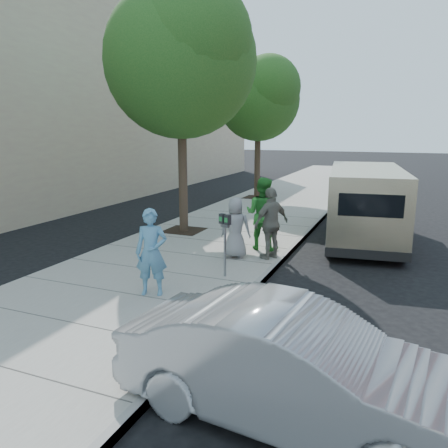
{
  "coord_description": "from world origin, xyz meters",
  "views": [
    {
      "loc": [
        4.19,
        -9.92,
        3.39
      ],
      "look_at": [
        0.19,
        -0.22,
        1.1
      ],
      "focal_mm": 35.0,
      "sensor_mm": 36.0,
      "label": 1
    }
  ],
  "objects_px": {
    "tree_near": "(182,55)",
    "sedan": "(294,368)",
    "van": "(365,203)",
    "person_officer": "(151,252)",
    "tree_far": "(259,96)",
    "person_green_shirt": "(262,214)",
    "person_striped_polo": "(271,223)",
    "person_gray_shirt": "(235,228)",
    "parking_meter": "(225,232)"
  },
  "relations": [
    {
      "from": "tree_near",
      "to": "sedan",
      "type": "distance_m",
      "value": 10.68
    },
    {
      "from": "van",
      "to": "sedan",
      "type": "xyz_separation_m",
      "value": [
        0.05,
        -9.29,
        -0.49
      ]
    },
    {
      "from": "van",
      "to": "person_officer",
      "type": "xyz_separation_m",
      "value": [
        -3.43,
        -6.72,
        -0.17
      ]
    },
    {
      "from": "tree_far",
      "to": "person_green_shirt",
      "type": "bearing_deg",
      "value": -71.25
    },
    {
      "from": "sedan",
      "to": "person_green_shirt",
      "type": "height_order",
      "value": "person_green_shirt"
    },
    {
      "from": "tree_near",
      "to": "sedan",
      "type": "xyz_separation_m",
      "value": [
        5.45,
        -7.79,
        -4.85
      ]
    },
    {
      "from": "sedan",
      "to": "person_striped_polo",
      "type": "relative_size",
      "value": 2.31
    },
    {
      "from": "tree_near",
      "to": "person_green_shirt",
      "type": "xyz_separation_m",
      "value": [
        2.98,
        -1.16,
        -4.41
      ]
    },
    {
      "from": "tree_near",
      "to": "tree_far",
      "type": "height_order",
      "value": "tree_near"
    },
    {
      "from": "sedan",
      "to": "person_gray_shirt",
      "type": "xyz_separation_m",
      "value": [
        -2.87,
        5.6,
        0.24
      ]
    },
    {
      "from": "person_officer",
      "to": "person_gray_shirt",
      "type": "xyz_separation_m",
      "value": [
        0.61,
        3.04,
        -0.09
      ]
    },
    {
      "from": "tree_far",
      "to": "van",
      "type": "relative_size",
      "value": 1.04
    },
    {
      "from": "tree_near",
      "to": "person_striped_polo",
      "type": "xyz_separation_m",
      "value": [
        3.45,
        -1.93,
        -4.48
      ]
    },
    {
      "from": "parking_meter",
      "to": "tree_far",
      "type": "bearing_deg",
      "value": 127.71
    },
    {
      "from": "van",
      "to": "person_green_shirt",
      "type": "bearing_deg",
      "value": -139.66
    },
    {
      "from": "tree_far",
      "to": "person_gray_shirt",
      "type": "distance_m",
      "value": 10.87
    },
    {
      "from": "tree_far",
      "to": "parking_meter",
      "type": "xyz_separation_m",
      "value": [
        2.9,
        -11.27,
        -3.71
      ]
    },
    {
      "from": "sedan",
      "to": "person_officer",
      "type": "distance_m",
      "value": 4.34
    },
    {
      "from": "parking_meter",
      "to": "person_green_shirt",
      "type": "distance_m",
      "value": 2.51
    },
    {
      "from": "person_officer",
      "to": "person_gray_shirt",
      "type": "height_order",
      "value": "person_officer"
    },
    {
      "from": "tree_far",
      "to": "van",
      "type": "distance_m",
      "value": 8.95
    },
    {
      "from": "person_gray_shirt",
      "to": "person_officer",
      "type": "bearing_deg",
      "value": 64.76
    },
    {
      "from": "van",
      "to": "person_officer",
      "type": "height_order",
      "value": "van"
    },
    {
      "from": "sedan",
      "to": "tree_far",
      "type": "bearing_deg",
      "value": 25.28
    },
    {
      "from": "tree_far",
      "to": "person_striped_polo",
      "type": "distance_m",
      "value": 10.83
    },
    {
      "from": "tree_far",
      "to": "tree_near",
      "type": "bearing_deg",
      "value": -90.0
    },
    {
      "from": "van",
      "to": "parking_meter",
      "type": "bearing_deg",
      "value": -123.1
    },
    {
      "from": "sedan",
      "to": "person_green_shirt",
      "type": "relative_size",
      "value": 2.14
    },
    {
      "from": "person_officer",
      "to": "person_green_shirt",
      "type": "height_order",
      "value": "person_green_shirt"
    },
    {
      "from": "tree_near",
      "to": "parking_meter",
      "type": "relative_size",
      "value": 5.3
    },
    {
      "from": "person_officer",
      "to": "person_gray_shirt",
      "type": "relative_size",
      "value": 1.11
    },
    {
      "from": "tree_far",
      "to": "person_gray_shirt",
      "type": "xyz_separation_m",
      "value": [
        2.59,
        -9.79,
        -3.95
      ]
    },
    {
      "from": "parking_meter",
      "to": "sedan",
      "type": "xyz_separation_m",
      "value": [
        2.55,
        -4.12,
        -0.48
      ]
    },
    {
      "from": "parking_meter",
      "to": "person_striped_polo",
      "type": "height_order",
      "value": "person_striped_polo"
    },
    {
      "from": "tree_near",
      "to": "person_striped_polo",
      "type": "height_order",
      "value": "tree_near"
    },
    {
      "from": "person_green_shirt",
      "to": "parking_meter",
      "type": "bearing_deg",
      "value": 92.61
    },
    {
      "from": "van",
      "to": "person_gray_shirt",
      "type": "bearing_deg",
      "value": -134.66
    },
    {
      "from": "parking_meter",
      "to": "van",
      "type": "bearing_deg",
      "value": 87.43
    },
    {
      "from": "person_green_shirt",
      "to": "person_striped_polo",
      "type": "distance_m",
      "value": 0.91
    },
    {
      "from": "van",
      "to": "person_green_shirt",
      "type": "distance_m",
      "value": 3.6
    },
    {
      "from": "van",
      "to": "person_gray_shirt",
      "type": "relative_size",
      "value": 3.99
    },
    {
      "from": "parking_meter",
      "to": "person_striped_polo",
      "type": "distance_m",
      "value": 1.83
    },
    {
      "from": "van",
      "to": "person_gray_shirt",
      "type": "distance_m",
      "value": 4.65
    },
    {
      "from": "tree_far",
      "to": "van",
      "type": "height_order",
      "value": "tree_far"
    },
    {
      "from": "sedan",
      "to": "person_officer",
      "type": "relative_size",
      "value": 2.43
    },
    {
      "from": "sedan",
      "to": "person_striped_polo",
      "type": "xyz_separation_m",
      "value": [
        -2.0,
        5.86,
        0.37
      ]
    },
    {
      "from": "person_officer",
      "to": "person_green_shirt",
      "type": "distance_m",
      "value": 4.18
    },
    {
      "from": "tree_far",
      "to": "sedan",
      "type": "distance_m",
      "value": 16.86
    },
    {
      "from": "tree_far",
      "to": "van",
      "type": "xyz_separation_m",
      "value": [
        5.4,
        -6.1,
        -3.7
      ]
    },
    {
      "from": "tree_near",
      "to": "sedan",
      "type": "height_order",
      "value": "tree_near"
    }
  ]
}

